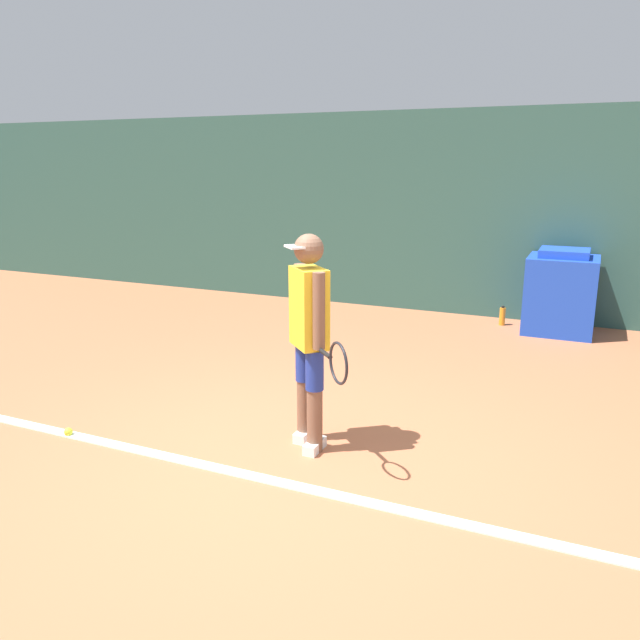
{
  "coord_description": "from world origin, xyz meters",
  "views": [
    {
      "loc": [
        1.92,
        -3.74,
        2.15
      ],
      "look_at": [
        0.01,
        0.54,
        0.97
      ],
      "focal_mm": 35.0,
      "sensor_mm": 36.0,
      "label": 1
    }
  ],
  "objects_px": {
    "tennis_player": "(310,332)",
    "covered_chair": "(561,293)",
    "water_bottle": "(502,316)",
    "tennis_ball": "(68,432)"
  },
  "relations": [
    {
      "from": "tennis_ball",
      "to": "covered_chair",
      "type": "relative_size",
      "value": 0.06
    },
    {
      "from": "covered_chair",
      "to": "water_bottle",
      "type": "relative_size",
      "value": 4.11
    },
    {
      "from": "tennis_player",
      "to": "covered_chair",
      "type": "bearing_deg",
      "value": 114.99
    },
    {
      "from": "tennis_ball",
      "to": "covered_chair",
      "type": "distance_m",
      "value": 6.08
    },
    {
      "from": "tennis_player",
      "to": "tennis_ball",
      "type": "distance_m",
      "value": 2.16
    },
    {
      "from": "tennis_player",
      "to": "covered_chair",
      "type": "xyz_separation_m",
      "value": [
        1.53,
        4.38,
        -0.4
      ]
    },
    {
      "from": "tennis_player",
      "to": "covered_chair",
      "type": "relative_size",
      "value": 1.52
    },
    {
      "from": "tennis_ball",
      "to": "water_bottle",
      "type": "xyz_separation_m",
      "value": [
        2.69,
        5.08,
        0.09
      ]
    },
    {
      "from": "tennis_ball",
      "to": "covered_chair",
      "type": "xyz_separation_m",
      "value": [
        3.4,
        5.02,
        0.48
      ]
    },
    {
      "from": "tennis_player",
      "to": "water_bottle",
      "type": "distance_m",
      "value": 4.59
    }
  ]
}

